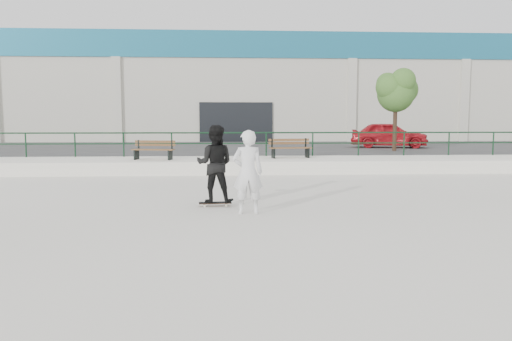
{
  "coord_description": "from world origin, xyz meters",
  "views": [
    {
      "loc": [
        -0.73,
        -10.38,
        2.11
      ],
      "look_at": [
        0.02,
        2.0,
        0.81
      ],
      "focal_mm": 35.0,
      "sensor_mm": 36.0,
      "label": 1
    }
  ],
  "objects": [
    {
      "name": "ground",
      "position": [
        0.0,
        0.0,
        0.0
      ],
      "size": [
        120.0,
        120.0,
        0.0
      ],
      "primitive_type": "plane",
      "color": "beige",
      "rests_on": "ground"
    },
    {
      "name": "standing_skater",
      "position": [
        -0.99,
        1.54,
        1.02
      ],
      "size": [
        0.99,
        0.82,
        1.86
      ],
      "primitive_type": "imported",
      "rotation": [
        0.0,
        0.0,
        3.0
      ],
      "color": "black",
      "rests_on": "skateboard"
    },
    {
      "name": "ledge",
      "position": [
        0.0,
        9.5,
        0.25
      ],
      "size": [
        30.0,
        3.0,
        0.5
      ],
      "primitive_type": "cube",
      "color": "silver",
      "rests_on": "ground"
    },
    {
      "name": "railing",
      "position": [
        -0.0,
        10.8,
        1.24
      ],
      "size": [
        28.0,
        0.06,
        1.03
      ],
      "color": "#13341E",
      "rests_on": "ledge"
    },
    {
      "name": "red_car",
      "position": [
        8.29,
        16.69,
        1.21
      ],
      "size": [
        4.44,
        2.69,
        1.41
      ],
      "primitive_type": "imported",
      "rotation": [
        0.0,
        0.0,
        1.31
      ],
      "color": "red",
      "rests_on": "parking_strip"
    },
    {
      "name": "seated_skater",
      "position": [
        -0.25,
        0.52,
        0.93
      ],
      "size": [
        0.69,
        0.46,
        1.86
      ],
      "primitive_type": "imported",
      "rotation": [
        0.0,
        0.0,
        3.17
      ],
      "color": "white",
      "rests_on": "ground"
    },
    {
      "name": "tree",
      "position": [
        7.66,
        13.86,
        3.51
      ],
      "size": [
        2.26,
        2.01,
        4.02
      ],
      "color": "#3D2E1E",
      "rests_on": "parking_strip"
    },
    {
      "name": "commercial_building",
      "position": [
        -0.0,
        31.99,
        4.58
      ],
      "size": [
        44.2,
        16.33,
        8.0
      ],
      "color": "beige",
      "rests_on": "ground"
    },
    {
      "name": "bench_right",
      "position": [
        1.9,
        9.84,
        0.89
      ],
      "size": [
        1.77,
        0.71,
        0.79
      ],
      "rotation": [
        0.0,
        0.0,
        0.13
      ],
      "color": "#54391C",
      "rests_on": "ledge"
    },
    {
      "name": "bench_left",
      "position": [
        -3.54,
        9.29,
        0.88
      ],
      "size": [
        1.71,
        0.81,
        0.76
      ],
      "rotation": [
        0.0,
        0.0,
        -0.21
      ],
      "color": "#54391C",
      "rests_on": "ledge"
    },
    {
      "name": "skateboard",
      "position": [
        -0.99,
        1.54,
        0.07
      ],
      "size": [
        0.79,
        0.27,
        0.09
      ],
      "rotation": [
        0.0,
        0.0,
        0.09
      ],
      "color": "black",
      "rests_on": "ground"
    },
    {
      "name": "parking_strip",
      "position": [
        0.0,
        18.0,
        0.25
      ],
      "size": [
        60.0,
        14.0,
        0.5
      ],
      "primitive_type": "cube",
      "color": "#323232",
      "rests_on": "ground"
    }
  ]
}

